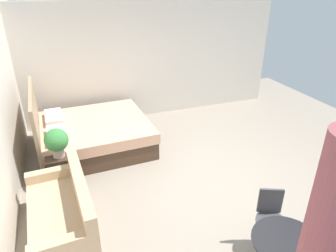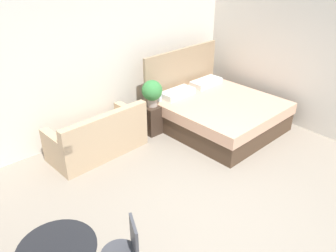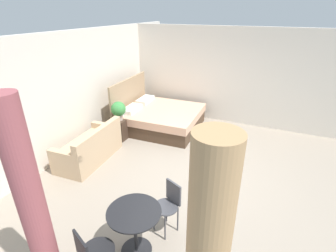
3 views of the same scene
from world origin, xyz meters
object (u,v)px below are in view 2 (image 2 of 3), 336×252
at_px(bed, 216,111).
at_px(couch, 98,138).
at_px(potted_plant, 152,91).
at_px(cafe_chair_near_window, 126,249).
at_px(vase, 160,98).
at_px(nightstand, 156,117).

relative_size(bed, couch, 1.33).
xyz_separation_m(bed, potted_plant, (-1.07, 0.62, 0.51)).
bearing_deg(potted_plant, cafe_chair_near_window, -133.19).
distance_m(bed, couch, 2.31).
distance_m(potted_plant, vase, 0.30).
relative_size(potted_plant, vase, 3.00).
height_order(nightstand, vase, vase).
bearing_deg(vase, bed, -38.59).
height_order(vase, cafe_chair_near_window, cafe_chair_near_window).
xyz_separation_m(nightstand, potted_plant, (-0.10, -0.03, 0.55)).
xyz_separation_m(nightstand, cafe_chair_near_window, (-2.35, -2.42, 0.24)).
bearing_deg(potted_plant, vase, 14.71).
height_order(bed, potted_plant, bed).
bearing_deg(bed, cafe_chair_near_window, -151.87).
xyz_separation_m(couch, nightstand, (1.25, -0.00, -0.01)).
height_order(bed, couch, bed).
height_order(bed, vase, bed).
height_order(couch, cafe_chair_near_window, cafe_chair_near_window).
relative_size(potted_plant, cafe_chair_near_window, 0.59).
height_order(bed, cafe_chair_near_window, bed).
bearing_deg(bed, nightstand, 146.21).
bearing_deg(nightstand, vase, 13.77).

